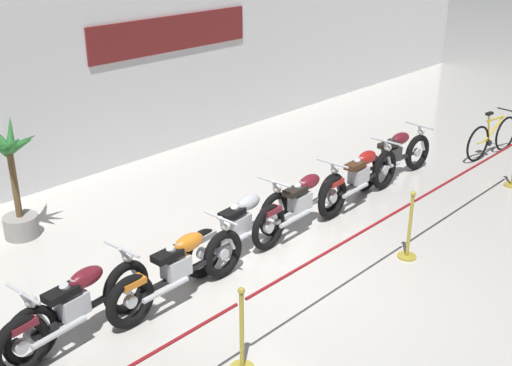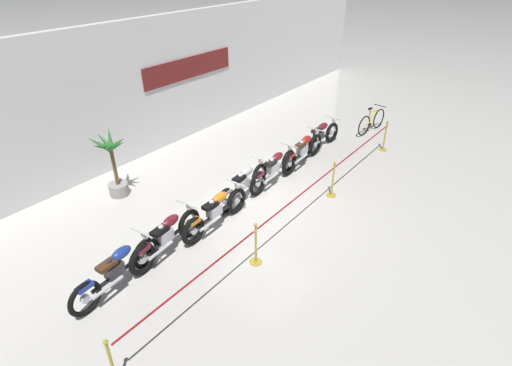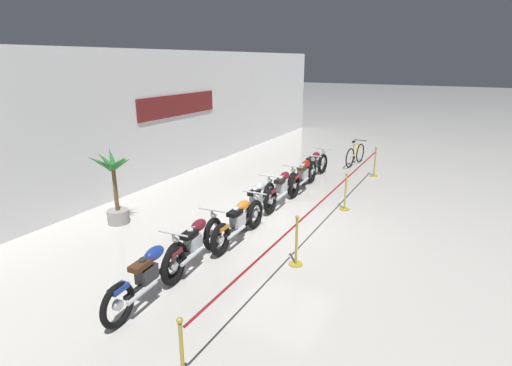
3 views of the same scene
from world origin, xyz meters
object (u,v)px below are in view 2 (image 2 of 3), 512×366
object	(u,v)px
stanchion_mid_right	(332,185)
motorcycle_blue_0	(117,270)
potted_palm_left_of_row	(113,165)
stanchion_far_right	(384,140)
motorcycle_maroon_4	(274,168)
stanchion_far_left	(265,228)
bicycle	(372,121)
stanchion_mid_left	(256,250)
motorcycle_red_5	(303,151)
motorcycle_maroon_6	(319,136)
motorcycle_maroon_1	(167,236)
motorcycle_orange_2	(216,211)
motorcycle_silver_3	(243,184)

from	to	relation	value
stanchion_mid_right	motorcycle_blue_0	bearing A→B (deg)	163.22
potted_palm_left_of_row	stanchion_far_right	xyz separation A→B (m)	(7.21, -4.72, -0.56)
motorcycle_maroon_4	stanchion_far_left	bearing A→B (deg)	-148.32
bicycle	stanchion_mid_left	bearing A→B (deg)	-173.16
motorcycle_red_5	motorcycle_maroon_6	distance (m)	1.30
motorcycle_red_5	stanchion_far_right	xyz separation A→B (m)	(2.54, -1.63, -0.11)
potted_palm_left_of_row	stanchion_mid_left	xyz separation A→B (m)	(0.11, -4.72, -0.56)
motorcycle_blue_0	bicycle	xyz separation A→B (m)	(10.60, -0.72, -0.07)
motorcycle_maroon_6	stanchion_far_right	xyz separation A→B (m)	(1.25, -1.79, -0.10)
stanchion_far_right	motorcycle_maroon_6	bearing A→B (deg)	124.87
motorcycle_maroon_1	bicycle	xyz separation A→B (m)	(9.28, -0.75, -0.06)
motorcycle_maroon_6	stanchion_far_right	bearing A→B (deg)	-55.13
motorcycle_blue_0	potted_palm_left_of_row	bearing A→B (deg)	54.48
potted_palm_left_of_row	stanchion_mid_right	xyz separation A→B (m)	(3.55, -4.72, -0.56)
motorcycle_orange_2	potted_palm_left_of_row	distance (m)	3.25
motorcycle_red_5	bicycle	xyz separation A→B (m)	(3.79, -0.63, -0.07)
motorcycle_maroon_1	motorcycle_red_5	bearing A→B (deg)	-1.27
bicycle	potted_palm_left_of_row	distance (m)	9.25
motorcycle_silver_3	motorcycle_maroon_6	size ratio (longest dim) A/B	1.02
motorcycle_red_5	potted_palm_left_of_row	size ratio (longest dim) A/B	1.24
motorcycle_blue_0	stanchion_far_right	xyz separation A→B (m)	(9.35, -1.72, -0.11)
motorcycle_maroon_4	stanchion_mid_left	size ratio (longest dim) A/B	2.22
stanchion_far_left	stanchion_far_right	bearing A→B (deg)	0.00
motorcycle_orange_2	motorcycle_blue_0	bearing A→B (deg)	176.58
motorcycle_maroon_1	potted_palm_left_of_row	bearing A→B (deg)	74.52
motorcycle_red_5	stanchion_mid_left	world-z (taller)	stanchion_mid_left
motorcycle_orange_2	motorcycle_maroon_6	bearing A→B (deg)	2.46
motorcycle_blue_0	potted_palm_left_of_row	size ratio (longest dim) A/B	1.17
motorcycle_blue_0	motorcycle_silver_3	size ratio (longest dim) A/B	0.96
motorcycle_orange_2	motorcycle_maroon_6	xyz separation A→B (m)	(5.40, 0.23, 0.00)
motorcycle_orange_2	motorcycle_maroon_4	world-z (taller)	motorcycle_maroon_4
motorcycle_maroon_6	bicycle	distance (m)	2.62
motorcycle_maroon_6	stanchion_far_right	size ratio (longest dim) A/B	2.15
motorcycle_red_5	stanchion_mid_right	size ratio (longest dim) A/B	2.25
stanchion_far_left	stanchion_far_right	distance (m)	6.78
motorcycle_blue_0	stanchion_mid_left	distance (m)	2.83
motorcycle_red_5	potted_palm_left_of_row	world-z (taller)	potted_palm_left_of_row
motorcycle_maroon_1	potted_palm_left_of_row	distance (m)	3.11
motorcycle_orange_2	motorcycle_maroon_6	distance (m)	5.41
motorcycle_silver_3	stanchion_far_left	bearing A→B (deg)	-129.52
motorcycle_maroon_1	stanchion_far_right	xyz separation A→B (m)	(8.03, -1.75, -0.10)
motorcycle_maroon_6	stanchion_mid_left	bearing A→B (deg)	-163.02
motorcycle_blue_0	motorcycle_maroon_6	size ratio (longest dim) A/B	0.98
motorcycle_orange_2	stanchion_far_left	size ratio (longest dim) A/B	0.21
motorcycle_maroon_1	stanchion_far_left	distance (m)	2.18
bicycle	stanchion_mid_right	distance (m)	5.01
stanchion_mid_right	bicycle	bearing A→B (deg)	11.54
motorcycle_maroon_6	bicycle	world-z (taller)	bicycle
motorcycle_maroon_1	stanchion_far_left	xyz separation A→B (m)	(1.26, -1.75, 0.28)
motorcycle_maroon_4	potted_palm_left_of_row	xyz separation A→B (m)	(-3.17, 3.04, 0.45)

